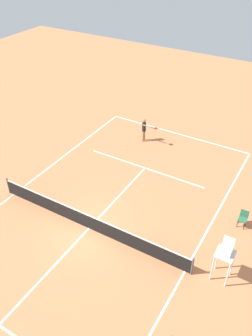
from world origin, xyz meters
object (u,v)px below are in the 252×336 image
at_px(tennis_ball, 127,149).
at_px(umpire_chair, 226,253).
at_px(courtside_chair_mid, 243,218).
at_px(player_serving, 145,128).

distance_m(tennis_ball, umpire_chair, 11.60).
relative_size(tennis_ball, courtside_chair_mid, 0.07).
xyz_separation_m(player_serving, umpire_chair, (-8.56, 8.69, 0.55)).
distance_m(tennis_ball, courtside_chair_mid, 9.60).
relative_size(player_serving, tennis_ball, 25.91).
relative_size(player_serving, umpire_chair, 0.73).
height_order(tennis_ball, courtside_chair_mid, courtside_chair_mid).
bearing_deg(courtside_chair_mid, tennis_ball, -20.05).
height_order(umpire_chair, courtside_chair_mid, umpire_chair).
distance_m(umpire_chair, courtside_chair_mid, 3.91).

